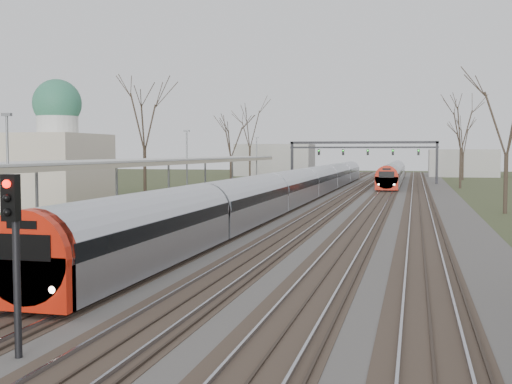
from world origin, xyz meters
TOP-DOWN VIEW (x-y plane):
  - track_bed at (0.26, 55.00)m, footprint 24.00×160.00m
  - platform at (-9.05, 37.50)m, footprint 3.50×69.00m
  - canopy at (-9.05, 32.99)m, footprint 4.10×50.00m
  - dome_building at (-21.71, 38.00)m, footprint 10.00×8.00m
  - signal_gantry at (0.29, 84.99)m, footprint 21.00×0.59m
  - tree_west_far at (-17.00, 48.00)m, footprint 5.50×5.50m
  - tree_east_far at (14.00, 42.00)m, footprint 5.00×5.00m
  - train_near at (-2.50, 52.06)m, footprint 2.62×90.21m
  - train_far at (4.50, 87.19)m, footprint 2.62×45.21m
  - signal_post at (-0.75, 4.27)m, footprint 0.35×0.45m

SIDE VIEW (x-z plane):
  - track_bed at x=0.26m, z-range -0.05..0.17m
  - platform at x=-9.05m, z-range 0.00..1.00m
  - train_near at x=-2.50m, z-range -0.05..3.00m
  - train_far at x=4.50m, z-range -0.05..3.00m
  - signal_post at x=-0.75m, z-range 0.67..4.77m
  - dome_building at x=-21.71m, z-range -1.43..8.87m
  - canopy at x=-9.05m, z-range 2.37..5.48m
  - signal_gantry at x=0.29m, z-range 1.87..7.95m
  - tree_east_far at x=14.00m, z-range 2.14..12.44m
  - tree_west_far at x=-17.00m, z-range 2.35..13.68m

